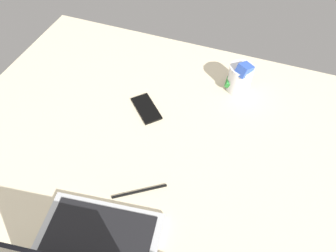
% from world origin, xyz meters
% --- Properties ---
extents(bed_mattress, '(1.80, 1.40, 0.18)m').
position_xyz_m(bed_mattress, '(0.00, 0.00, 0.09)').
color(bed_mattress, beige).
rests_on(bed_mattress, ground).
extents(laptop, '(0.36, 0.27, 0.23)m').
position_xyz_m(laptop, '(0.20, 0.27, 0.22)').
color(laptop, '#B7BABC').
rests_on(laptop, bed_mattress).
extents(snack_cup, '(0.09, 0.10, 0.14)m').
position_xyz_m(snack_cup, '(-0.03, -0.49, 0.24)').
color(snack_cup, silver).
rests_on(snack_cup, bed_mattress).
extents(cell_phone, '(0.15, 0.15, 0.01)m').
position_xyz_m(cell_phone, '(0.27, -0.26, 0.18)').
color(cell_phone, black).
rests_on(cell_phone, bed_mattress).
extents(charger_cable, '(0.14, 0.10, 0.01)m').
position_xyz_m(charger_cable, '(0.16, 0.06, 0.18)').
color(charger_cable, black).
rests_on(charger_cable, bed_mattress).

